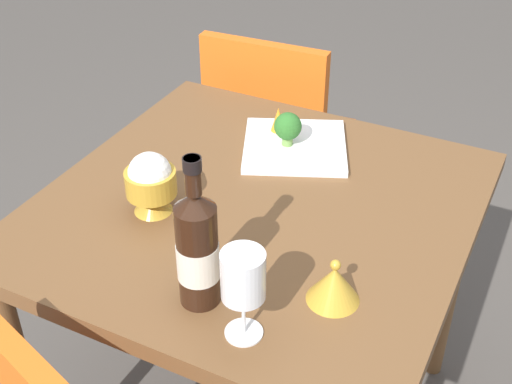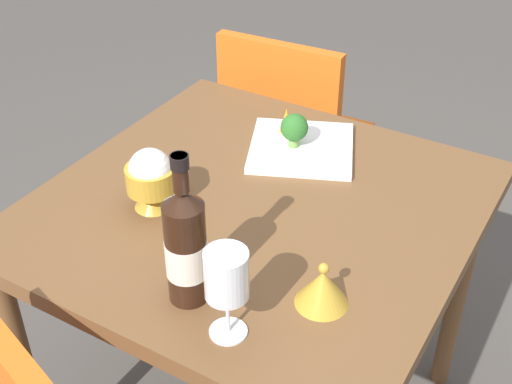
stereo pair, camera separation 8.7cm
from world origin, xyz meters
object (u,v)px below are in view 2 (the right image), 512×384
Objects in this scene: rice_bowl_lid at (322,287)px; carrot_garnish_left at (286,120)px; rice_bowl at (151,178)px; wine_bottle at (186,246)px; broccoli_floret at (294,128)px; chair_by_wall at (288,128)px; wine_glass at (227,277)px; serving_plate at (301,148)px.

carrot_garnish_left is (-0.35, 0.50, 0.01)m from rice_bowl_lid.
carrot_garnish_left is at bearing 75.59° from rice_bowl.
broccoli_floret is at bearing 97.74° from wine_bottle.
rice_bowl reaches higher than chair_by_wall.
wine_bottle is at bearing -153.72° from rice_bowl_lid.
broccoli_floret is at bearing 123.55° from rice_bowl_lid.
carrot_garnish_left is (-0.24, 0.65, -0.08)m from wine_glass.
broccoli_floret is (0.25, -0.43, 0.28)m from chair_by_wall.
broccoli_floret is (-0.08, 0.55, -0.05)m from wine_bottle.
serving_plate is (0.17, 0.37, -0.07)m from rice_bowl.
rice_bowl is at bearing 169.29° from rice_bowl_lid.
wine_glass reaches higher than chair_by_wall.
broccoli_floret is (0.16, 0.36, -0.01)m from rice_bowl.
serving_plate is at bearing 105.86° from wine_glass.
rice_bowl_lid reaches higher than serving_plate.
chair_by_wall is 0.54m from serving_plate.
rice_bowl is at bearing -113.56° from broccoli_floret.
wine_bottle reaches higher than chair_by_wall.
wine_bottle is 2.17× the size of rice_bowl.
wine_glass is 2.77× the size of carrot_garnish_left.
rice_bowl_lid is at bearing -61.72° from chair_by_wall.
broccoli_floret is at bearing 66.44° from rice_bowl.
chair_by_wall reaches higher than carrot_garnish_left.
wine_bottle is 0.26m from rice_bowl_lid.
rice_bowl_lid is (0.45, -0.09, -0.04)m from rice_bowl.
serving_plate is 5.09× the size of carrot_garnish_left.
broccoli_floret is at bearing -136.84° from serving_plate.
rice_bowl_lid is (0.54, -0.88, 0.25)m from chair_by_wall.
chair_by_wall is 6.00× the size of rice_bowl.
chair_by_wall is 2.77× the size of wine_bottle.
wine_bottle is 0.58m from serving_plate.
rice_bowl reaches higher than serving_plate.
rice_bowl is at bearing -104.41° from carrot_garnish_left.
rice_bowl_lid is at bearing 54.22° from wine_glass.
broccoli_floret is at bearing -46.73° from carrot_garnish_left.
carrot_garnish_left is at bearing 133.27° from broccoli_floret.
broccoli_floret is (-0.19, 0.59, -0.06)m from wine_glass.
wine_glass is 1.26× the size of rice_bowl.
broccoli_floret is at bearing -63.81° from chair_by_wall.
rice_bowl reaches higher than broccoli_floret.
chair_by_wall is at bearing 119.51° from broccoli_floret.
broccoli_floret is at bearing 107.49° from wine_glass.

